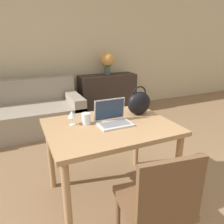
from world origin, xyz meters
TOP-DOWN VIEW (x-y plane):
  - wall_back at (0.00, 3.42)m, footprint 10.00×0.06m
  - dining_table at (-0.05, 0.70)m, footprint 1.13×0.85m
  - chair at (-0.05, -0.05)m, footprint 0.50×0.50m
  - couch at (-0.76, 2.75)m, footprint 1.96×0.95m
  - sideboard at (0.94, 3.10)m, footprint 1.17×0.40m
  - laptop at (-0.02, 0.73)m, footprint 0.30×0.24m
  - drinking_glass at (-0.25, 0.81)m, footprint 0.08×0.08m
  - wine_glass at (-0.37, 0.84)m, footprint 0.08×0.08m
  - handbag at (0.32, 0.84)m, footprint 0.25×0.15m
  - flower_vase at (0.95, 3.13)m, footprint 0.29×0.29m

SIDE VIEW (x-z plane):
  - couch at x=-0.76m, z-range -0.13..0.69m
  - sideboard at x=0.94m, z-range 0.00..0.78m
  - chair at x=-0.05m, z-range 0.06..0.95m
  - dining_table at x=-0.05m, z-range 0.28..1.04m
  - drinking_glass at x=-0.25m, z-range 0.76..0.87m
  - laptop at x=-0.02m, z-range 0.71..0.93m
  - wine_glass at x=-0.37m, z-range 0.79..0.92m
  - handbag at x=0.32m, z-range 0.74..1.03m
  - flower_vase at x=0.95m, z-range 0.83..1.28m
  - wall_back at x=0.00m, z-range 0.00..2.70m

